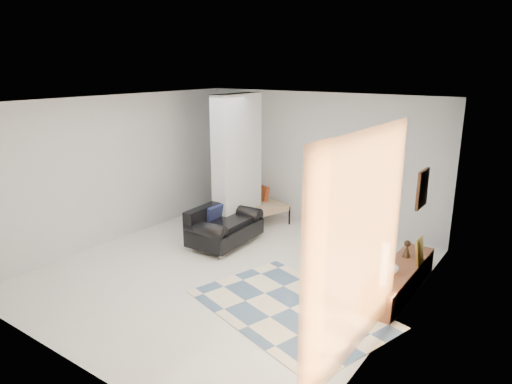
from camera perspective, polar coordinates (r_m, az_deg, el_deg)
The scene contains 17 objects.
floor at distance 7.77m, azimuth -2.98°, elevation -9.78°, with size 6.00×6.00×0.00m, color white.
ceiling at distance 7.05m, azimuth -3.30°, elevation 11.26°, with size 6.00×6.00×0.00m, color white.
wall_back at distance 9.75m, azimuth 7.84°, elevation 4.03°, with size 6.00×6.00×0.00m, color silver.
wall_front at distance 5.39m, azimuth -23.39°, elevation -6.72°, with size 6.00×6.00×0.00m, color silver.
wall_left at distance 9.20m, azimuth -16.75°, elevation 2.82°, with size 6.00×6.00×0.00m, color silver.
wall_right at distance 6.05m, azimuth 17.84°, elevation -3.76°, with size 6.00×6.00×0.00m, color silver.
partition_column at distance 9.17m, azimuth -2.36°, elevation 3.43°, with size 0.35×1.20×2.80m, color silver.
hallway_door at distance 10.90m, azimuth -2.18°, elevation 3.34°, with size 0.85×0.06×2.04m, color white.
curtain at distance 5.04m, azimuth 12.98°, elevation -6.71°, with size 2.55×2.55×0.00m, color #FD9842.
wall_art at distance 6.83m, azimuth 20.09°, elevation 0.39°, with size 0.04×0.45×0.55m, color #3B1F10.
media_console at distance 7.37m, azimuth 17.52°, elevation -10.29°, with size 0.45×2.06×0.80m.
loveseat at distance 8.76m, azimuth -4.20°, elevation -4.25°, with size 0.92×1.50×0.76m.
daybed at distance 10.28m, azimuth -0.73°, elevation -0.89°, with size 2.01×1.31×0.77m.
area_rug at distance 6.67m, azimuth 4.26°, elevation -14.33°, with size 2.70×1.80×0.01m, color beige.
cylinder_lamp at distance 6.54m, azimuth 15.74°, elevation -8.69°, with size 0.11×0.11×0.61m, color white.
bronze_figurine at distance 7.61m, azimuth 18.35°, elevation -6.76°, with size 0.14×0.14×0.27m, color #322316, non-canonical shape.
vase at distance 6.99m, azimuth 16.56°, elevation -8.89°, with size 0.21×0.21×0.22m, color white.
Camera 1 is at (4.36, -5.51, 3.33)m, focal length 32.00 mm.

